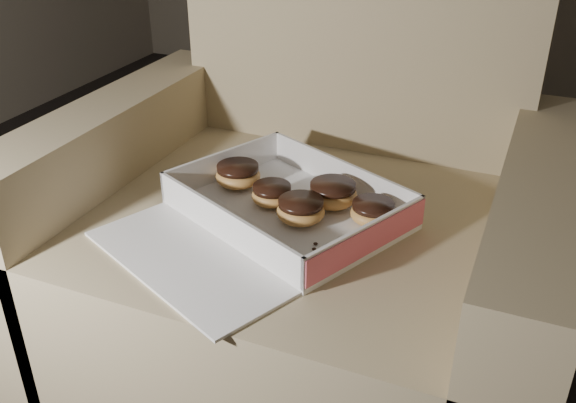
% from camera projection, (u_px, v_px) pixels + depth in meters
% --- Properties ---
extents(armchair, '(0.88, 0.74, 0.92)m').
position_uv_depth(armchair, '(308.00, 250.00, 1.21)').
color(armchair, '#9B8A63').
rests_on(armchair, floor).
extents(bakery_box, '(0.50, 0.53, 0.06)m').
position_uv_depth(bakery_box, '(272.00, 218.00, 1.05)').
color(bakery_box, white).
rests_on(bakery_box, armchair).
extents(donut_a, '(0.07, 0.07, 0.04)m').
position_uv_depth(donut_a, '(272.00, 194.00, 1.09)').
color(donut_a, '#E59C50').
rests_on(donut_a, bakery_box).
extents(donut_b, '(0.07, 0.07, 0.04)m').
position_uv_depth(donut_b, '(373.00, 212.00, 1.04)').
color(donut_b, '#E59C50').
rests_on(donut_b, bakery_box).
extents(donut_c, '(0.08, 0.08, 0.04)m').
position_uv_depth(donut_c, '(301.00, 210.00, 1.04)').
color(donut_c, '#E59C50').
rests_on(donut_c, bakery_box).
extents(donut_d, '(0.08, 0.08, 0.04)m').
position_uv_depth(donut_d, '(238.00, 175.00, 1.15)').
color(donut_d, '#E59C50').
rests_on(donut_d, bakery_box).
extents(donut_e, '(0.08, 0.08, 0.04)m').
position_uv_depth(donut_e, '(333.00, 194.00, 1.09)').
color(donut_e, '#E59C50').
rests_on(donut_e, bakery_box).
extents(crumb_a, '(0.01, 0.01, 0.00)m').
position_uv_depth(crumb_a, '(290.00, 249.00, 0.98)').
color(crumb_a, black).
rests_on(crumb_a, bakery_box).
extents(crumb_b, '(0.01, 0.01, 0.00)m').
position_uv_depth(crumb_b, '(314.00, 249.00, 0.98)').
color(crumb_b, black).
rests_on(crumb_b, bakery_box).
extents(crumb_c, '(0.01, 0.01, 0.00)m').
position_uv_depth(crumb_c, '(349.00, 249.00, 0.98)').
color(crumb_c, black).
rests_on(crumb_c, bakery_box).
extents(crumb_d, '(0.01, 0.01, 0.00)m').
position_uv_depth(crumb_d, '(316.00, 244.00, 0.99)').
color(crumb_d, black).
rests_on(crumb_d, bakery_box).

